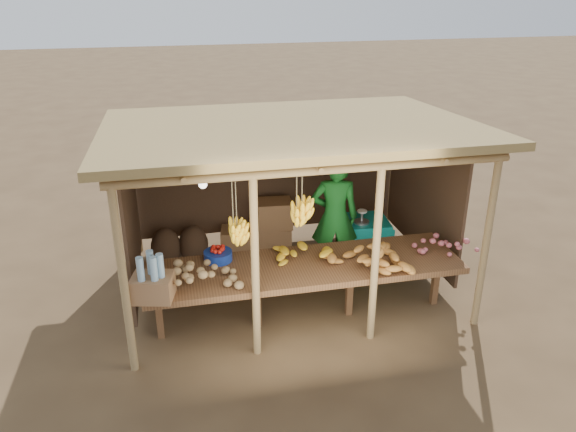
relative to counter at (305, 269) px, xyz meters
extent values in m
plane|color=brown|center=(0.00, 0.95, -0.74)|extent=(60.00, 60.00, 0.00)
cylinder|color=#A18153|center=(-2.10, -0.55, 0.36)|extent=(0.09, 0.09, 2.20)
cylinder|color=#A18153|center=(2.10, -0.55, 0.36)|extent=(0.09, 0.09, 2.20)
cylinder|color=#A18153|center=(-2.10, 2.45, 0.36)|extent=(0.09, 0.09, 2.20)
cylinder|color=#A18153|center=(2.10, 2.45, 0.36)|extent=(0.09, 0.09, 2.20)
cylinder|color=#A18153|center=(-0.70, -0.55, 0.36)|extent=(0.09, 0.09, 2.20)
cylinder|color=#A18153|center=(0.70, -0.55, 0.36)|extent=(0.09, 0.09, 2.20)
cylinder|color=#A18153|center=(0.00, -0.55, 1.46)|extent=(4.40, 0.09, 0.09)
cylinder|color=#A18153|center=(0.00, 2.45, 1.46)|extent=(4.40, 0.09, 0.09)
cube|color=#9A7D48|center=(0.00, 0.95, 1.55)|extent=(4.70, 3.50, 0.28)
cube|color=#493221|center=(0.00, 2.43, 0.47)|extent=(4.20, 0.04, 1.98)
cube|color=#493221|center=(-2.08, 1.15, 0.47)|extent=(0.04, 2.40, 1.98)
cube|color=#493221|center=(2.08, 1.15, 0.47)|extent=(0.04, 2.40, 1.98)
cube|color=brown|center=(0.00, 0.00, 0.02)|extent=(3.90, 1.05, 0.08)
cube|color=brown|center=(-1.80, 0.00, -0.38)|extent=(0.08, 0.08, 0.72)
cube|color=brown|center=(-0.60, 0.00, -0.38)|extent=(0.08, 0.08, 0.72)
cube|color=brown|center=(0.60, 0.00, -0.38)|extent=(0.08, 0.08, 0.72)
cube|color=brown|center=(1.80, 0.00, -0.38)|extent=(0.08, 0.08, 0.72)
cylinder|color=navy|center=(-1.03, 0.34, 0.12)|extent=(0.35, 0.35, 0.12)
cube|color=#8A603D|center=(-1.82, -0.40, 0.20)|extent=(0.50, 0.44, 0.28)
imported|color=#186E23|center=(0.70, 1.06, 0.18)|extent=(0.75, 0.57, 1.84)
cube|color=brown|center=(1.24, 1.37, -0.42)|extent=(0.73, 0.64, 0.63)
cube|color=#0C8684|center=(1.24, 1.37, -0.08)|extent=(0.81, 0.72, 0.06)
cube|color=#8A603D|center=(0.01, 1.98, -0.51)|extent=(0.58, 0.49, 0.42)
cube|color=#8A603D|center=(0.01, 1.98, -0.08)|extent=(0.58, 0.49, 0.42)
cube|color=#8A603D|center=(-0.57, 1.98, -0.51)|extent=(0.58, 0.49, 0.42)
ellipsoid|color=#493221|center=(-1.69, 2.05, -0.47)|extent=(0.46, 0.46, 0.62)
ellipsoid|color=#493221|center=(-1.27, 2.05, -0.47)|extent=(0.46, 0.46, 0.62)
camera|label=1|loc=(-1.52, -5.92, 3.35)|focal=35.00mm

